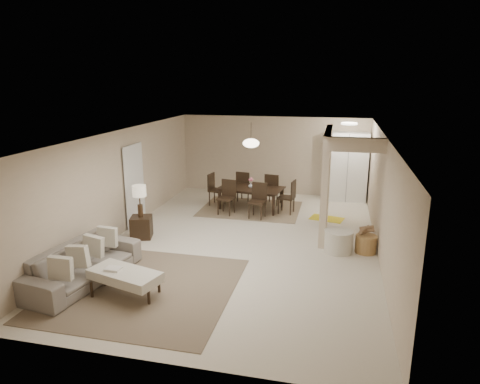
% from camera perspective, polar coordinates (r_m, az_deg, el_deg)
% --- Properties ---
extents(floor, '(9.00, 9.00, 0.00)m').
position_cam_1_polar(floor, '(9.99, 0.33, -6.65)').
color(floor, beige).
rests_on(floor, ground).
extents(ceiling, '(9.00, 9.00, 0.00)m').
position_cam_1_polar(ceiling, '(9.36, 0.36, 7.72)').
color(ceiling, white).
rests_on(ceiling, back_wall).
extents(back_wall, '(6.00, 0.00, 6.00)m').
position_cam_1_polar(back_wall, '(13.92, 4.43, 4.88)').
color(back_wall, '#C1AC92').
rests_on(back_wall, floor).
extents(left_wall, '(0.00, 9.00, 9.00)m').
position_cam_1_polar(left_wall, '(10.65, -15.62, 1.21)').
color(left_wall, '#C1AC92').
rests_on(left_wall, floor).
extents(right_wall, '(0.00, 9.00, 9.00)m').
position_cam_1_polar(right_wall, '(9.43, 18.43, -0.76)').
color(right_wall, '#C1AC92').
rests_on(right_wall, floor).
extents(partition, '(0.15, 2.50, 2.50)m').
position_cam_1_polar(partition, '(10.59, 11.40, 1.41)').
color(partition, '#C1AC92').
rests_on(partition, floor).
extents(doorway, '(0.04, 0.90, 2.04)m').
position_cam_1_polar(doorway, '(11.20, -13.95, 0.78)').
color(doorway, black).
rests_on(doorway, floor).
extents(pantry_cabinet, '(1.20, 0.55, 2.10)m').
position_cam_1_polar(pantry_cabinet, '(13.47, 14.13, 3.26)').
color(pantry_cabinet, white).
rests_on(pantry_cabinet, floor).
extents(flush_light, '(0.44, 0.44, 0.05)m').
position_cam_1_polar(flush_light, '(12.32, 14.36, 8.83)').
color(flush_light, white).
rests_on(flush_light, ceiling).
extents(living_rug, '(3.20, 3.20, 0.01)m').
position_cam_1_polar(living_rug, '(8.11, -12.65, -12.37)').
color(living_rug, brown).
rests_on(living_rug, floor).
extents(sofa, '(2.50, 1.30, 0.70)m').
position_cam_1_polar(sofa, '(8.53, -20.26, -9.01)').
color(sofa, gray).
rests_on(sofa, floor).
extents(ottoman_bench, '(1.38, 0.90, 0.46)m').
position_cam_1_polar(ottoman_bench, '(7.80, -15.11, -10.74)').
color(ottoman_bench, beige).
rests_on(ottoman_bench, living_rug).
extents(side_table, '(0.58, 0.58, 0.52)m').
position_cam_1_polar(side_table, '(10.43, -13.01, -4.58)').
color(side_table, black).
rests_on(side_table, floor).
extents(table_lamp, '(0.32, 0.32, 0.76)m').
position_cam_1_polar(table_lamp, '(10.19, -13.27, -0.22)').
color(table_lamp, '#412D1C').
rests_on(table_lamp, side_table).
extents(round_pouf, '(0.62, 0.62, 0.48)m').
position_cam_1_polar(round_pouf, '(9.60, 12.98, -6.43)').
color(round_pouf, beige).
rests_on(round_pouf, floor).
extents(wicker_basket, '(0.51, 0.51, 0.39)m').
position_cam_1_polar(wicker_basket, '(9.73, 16.44, -6.67)').
color(wicker_basket, olive).
rests_on(wicker_basket, floor).
extents(dining_rug, '(2.80, 2.10, 0.01)m').
position_cam_1_polar(dining_rug, '(12.41, 1.42, -2.25)').
color(dining_rug, '#836D51').
rests_on(dining_rug, floor).
extents(dining_table, '(1.94, 1.28, 0.63)m').
position_cam_1_polar(dining_table, '(12.33, 1.43, -0.87)').
color(dining_table, black).
rests_on(dining_table, dining_rug).
extents(dining_chairs, '(2.59, 2.03, 0.95)m').
position_cam_1_polar(dining_chairs, '(12.28, 1.43, -0.15)').
color(dining_chairs, black).
rests_on(dining_chairs, dining_rug).
extents(vase, '(0.16, 0.16, 0.15)m').
position_cam_1_polar(vase, '(12.22, 1.44, 0.89)').
color(vase, white).
rests_on(vase, dining_table).
extents(yellow_mat, '(0.96, 0.72, 0.01)m').
position_cam_1_polar(yellow_mat, '(11.80, 11.49, -3.49)').
color(yellow_mat, yellow).
rests_on(yellow_mat, floor).
extents(pendant_light, '(0.46, 0.46, 0.71)m').
position_cam_1_polar(pendant_light, '(11.99, 1.48, 6.53)').
color(pendant_light, '#412D1C').
rests_on(pendant_light, ceiling).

